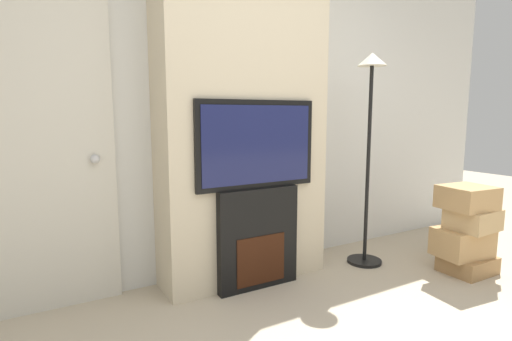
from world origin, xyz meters
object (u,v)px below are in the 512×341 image
fireplace (256,238)px  floor_lamp (370,127)px  television (256,144)px  box_stack (467,230)px

fireplace → floor_lamp: floor_lamp is taller
fireplace → floor_lamp: (1.02, -0.06, 0.78)m
television → floor_lamp: 1.03m
fireplace → television: size_ratio=0.79×
floor_lamp → box_stack: floor_lamp is taller
television → floor_lamp: floor_lamp is taller
floor_lamp → box_stack: (0.53, -0.55, -0.80)m
floor_lamp → box_stack: bearing=-45.9°
television → box_stack: bearing=-21.2°
box_stack → television: bearing=158.8°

